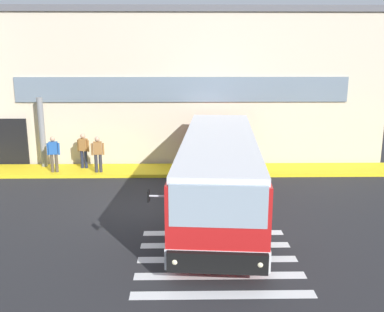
% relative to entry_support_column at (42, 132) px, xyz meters
% --- Properties ---
extents(ground_plane, '(80.00, 90.00, 0.02)m').
position_rel_entry_support_column_xyz_m(ground_plane, '(5.71, -5.40, -1.83)').
color(ground_plane, '#232326').
rests_on(ground_plane, ground).
extents(bay_paint_stripes, '(4.40, 3.96, 0.01)m').
position_rel_entry_support_column_xyz_m(bay_paint_stripes, '(7.71, -9.60, -1.82)').
color(bay_paint_stripes, silver).
rests_on(bay_paint_stripes, ground).
extents(terminal_building, '(23.86, 13.80, 7.69)m').
position_rel_entry_support_column_xyz_m(terminal_building, '(5.01, 6.23, 2.02)').
color(terminal_building, beige).
rests_on(terminal_building, ground).
extents(boarding_curb, '(26.06, 2.00, 0.15)m').
position_rel_entry_support_column_xyz_m(boarding_curb, '(5.71, -0.60, -1.74)').
color(boarding_curb, yellow).
rests_on(boarding_curb, ground).
extents(entry_support_column, '(0.28, 0.28, 3.34)m').
position_rel_entry_support_column_xyz_m(entry_support_column, '(0.00, 0.00, 0.00)').
color(entry_support_column, slate).
rests_on(entry_support_column, boarding_curb).
extents(bus_main_foreground, '(3.88, 11.03, 2.70)m').
position_rel_entry_support_column_xyz_m(bus_main_foreground, '(8.04, -5.64, -0.49)').
color(bus_main_foreground, red).
rests_on(bus_main_foreground, ground).
extents(passenger_near_column, '(0.59, 0.40, 1.68)m').
position_rel_entry_support_column_xyz_m(passenger_near_column, '(0.80, -1.03, -0.71)').
color(passenger_near_column, '#4C4233').
rests_on(passenger_near_column, boarding_curb).
extents(passenger_by_doorway, '(0.58, 0.29, 1.68)m').
position_rel_entry_support_column_xyz_m(passenger_by_doorway, '(2.01, -0.37, -0.74)').
color(passenger_by_doorway, '#1E2338').
rests_on(passenger_by_doorway, boarding_curb).
extents(passenger_at_curb_edge, '(0.58, 0.28, 1.68)m').
position_rel_entry_support_column_xyz_m(passenger_at_curb_edge, '(2.83, -1.12, -0.74)').
color(passenger_at_curb_edge, '#2D2D33').
rests_on(passenger_at_curb_edge, boarding_curb).
extents(safety_bollard_yellow, '(0.18, 0.18, 0.90)m').
position_rel_entry_support_column_xyz_m(safety_bollard_yellow, '(7.88, -1.80, -1.37)').
color(safety_bollard_yellow, yellow).
rests_on(safety_bollard_yellow, ground).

